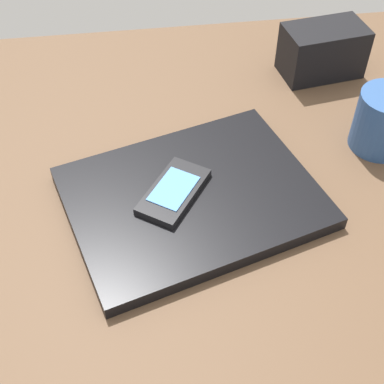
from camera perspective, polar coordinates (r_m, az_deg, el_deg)
name	(u,v)px	position (r cm, az deg, el deg)	size (l,w,h in cm)	color
desk_surface	(187,180)	(77.42, -0.56, 1.27)	(120.00, 80.00, 3.00)	brown
laptop_closed	(192,197)	(71.74, 0.00, -0.57)	(32.12, 24.51, 1.90)	black
cell_phone_on_laptop	(174,191)	(70.52, -1.95, 0.08)	(10.93, 12.22, 1.11)	black
desk_organizer	(322,51)	(95.86, 13.64, 14.32)	(13.26, 7.76, 8.43)	black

